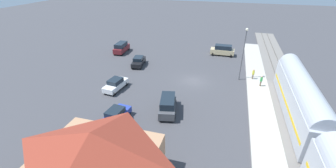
# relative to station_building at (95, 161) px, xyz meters

# --- Properties ---
(ground_plane) EXTENTS (200.00, 200.00, 0.00)m
(ground_plane) POSITION_rel_station_building_xyz_m (-4.00, -22.00, -3.13)
(ground_plane) COLOR #424247
(railway_track) EXTENTS (4.80, 70.00, 0.30)m
(railway_track) POSITION_rel_station_building_xyz_m (-18.00, -22.00, -3.04)
(railway_track) COLOR slate
(railway_track) RESTS_ON ground
(platform) EXTENTS (3.20, 46.00, 0.30)m
(platform) POSITION_rel_station_building_xyz_m (-14.00, -22.00, -2.98)
(platform) COLOR #B7B2A8
(platform) RESTS_ON ground
(station_building) EXTENTS (9.90, 8.54, 6.00)m
(station_building) POSITION_rel_station_building_xyz_m (0.00, 0.00, 0.00)
(station_building) COLOR tan
(station_building) RESTS_ON ground
(pedestrian_on_platform) EXTENTS (0.36, 0.36, 1.71)m
(pedestrian_on_platform) POSITION_rel_station_building_xyz_m (-14.34, -22.62, -1.85)
(pedestrian_on_platform) COLOR brown
(pedestrian_on_platform) RESTS_ON platform
(pedestrian_waiting_far) EXTENTS (0.36, 0.36, 1.71)m
(pedestrian_waiting_far) POSITION_rel_station_building_xyz_m (-13.30, -24.91, -1.85)
(pedestrian_waiting_far) COLOR brown
(pedestrian_waiting_far) RESTS_ON platform
(sedan_black) EXTENTS (2.53, 4.73, 1.74)m
(sedan_black) POSITION_rel_station_building_xyz_m (7.29, -25.69, -2.25)
(sedan_black) COLOR black
(sedan_black) RESTS_ON ground
(sedan_blue) EXTENTS (2.29, 4.66, 1.74)m
(sedan_blue) POSITION_rel_station_building_xyz_m (3.10, -8.62, -2.25)
(sedan_blue) COLOR #283D9E
(sedan_blue) RESTS_ON ground
(suv_charcoal) EXTENTS (2.93, 5.20, 2.22)m
(suv_charcoal) POSITION_rel_station_building_xyz_m (-2.36, -12.30, -1.98)
(suv_charcoal) COLOR #47494F
(suv_charcoal) RESTS_ON ground
(suv_maroon) EXTENTS (2.25, 5.01, 2.22)m
(suv_maroon) POSITION_rel_station_building_xyz_m (13.77, -31.53, -1.98)
(suv_maroon) COLOR maroon
(suv_maroon) RESTS_ON ground
(suv_tan) EXTENTS (4.90, 2.40, 2.22)m
(suv_tan) POSITION_rel_station_building_xyz_m (-7.71, -35.89, -1.98)
(suv_tan) COLOR #C6B284
(suv_tan) RESTS_ON ground
(sedan_white) EXTENTS (2.33, 4.68, 1.74)m
(sedan_white) POSITION_rel_station_building_xyz_m (6.96, -15.97, -2.25)
(sedan_white) COLOR white
(sedan_white) RESTS_ON ground
(light_pole_near_platform) EXTENTS (0.44, 0.44, 8.62)m
(light_pole_near_platform) POSITION_rel_station_building_xyz_m (-11.20, -24.68, 2.21)
(light_pole_near_platform) COLOR #515156
(light_pole_near_platform) RESTS_ON ground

